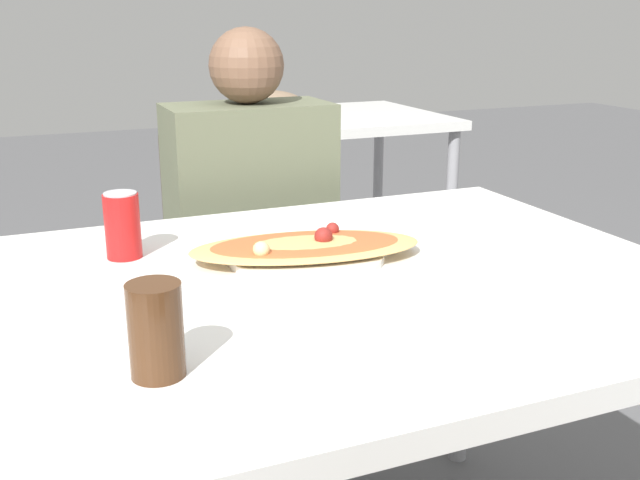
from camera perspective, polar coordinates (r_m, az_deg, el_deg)
The scene contains 7 objects.
dining_table at distance 1.33m, azimuth 0.39°, elevation -5.73°, with size 1.31×0.98×0.78m.
chair_far_seated at distance 2.15m, azimuth -5.98°, elevation -2.59°, with size 0.40×0.40×0.89m.
person_seated at distance 1.99m, azimuth -5.19°, elevation 1.66°, with size 0.42×0.25×1.18m.
pizza_main at distance 1.40m, azimuth -1.08°, elevation -0.71°, with size 0.46×0.29×0.06m.
soda_can at distance 1.44m, azimuth -14.82°, elevation 1.09°, with size 0.07×0.07×0.12m.
drink_glass at distance 0.97m, azimuth -12.40°, elevation -6.74°, with size 0.07×0.07×0.12m.
background_table at distance 3.33m, azimuth -1.01°, elevation 8.36°, with size 1.10×0.80×0.90m.
Camera 1 is at (-0.48, -1.12, 1.22)m, focal length 42.00 mm.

